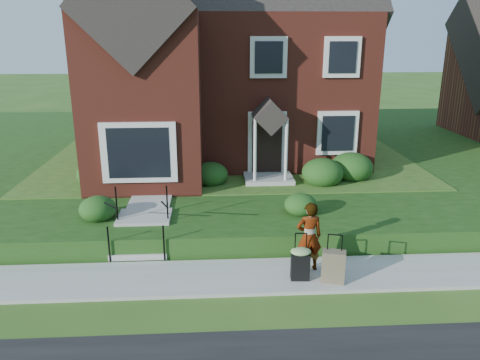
{
  "coord_description": "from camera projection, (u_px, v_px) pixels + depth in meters",
  "views": [
    {
      "loc": [
        -0.64,
        -9.46,
        5.29
      ],
      "look_at": [
        0.05,
        2.0,
        1.72
      ],
      "focal_mm": 35.0,
      "sensor_mm": 36.0,
      "label": 1
    }
  ],
  "objects": [
    {
      "name": "main_house",
      "position": [
        222.0,
        36.0,
        18.21
      ],
      "size": [
        10.4,
        10.2,
        9.4
      ],
      "color": "maroon",
      "rests_on": "terrace"
    },
    {
      "name": "suitcase_olive",
      "position": [
        333.0,
        266.0,
        10.22
      ],
      "size": [
        0.56,
        0.41,
        1.1
      ],
      "rotation": [
        0.0,
        0.0,
        -0.28
      ],
      "color": "brown",
      "rests_on": "sidewalk"
    },
    {
      "name": "suitcase_black",
      "position": [
        300.0,
        262.0,
        10.3
      ],
      "size": [
        0.47,
        0.4,
        1.09
      ],
      "rotation": [
        0.0,
        0.0,
        -0.06
      ],
      "color": "black",
      "rests_on": "sidewalk"
    },
    {
      "name": "sidewalk",
      "position": [
        243.0,
        277.0,
        10.62
      ],
      "size": [
        60.0,
        1.6,
        0.08
      ],
      "primitive_type": "cube",
      "color": "#9E9B93",
      "rests_on": "ground"
    },
    {
      "name": "woman",
      "position": [
        309.0,
        237.0,
        10.63
      ],
      "size": [
        0.63,
        0.45,
        1.64
      ],
      "primitive_type": "imported",
      "rotation": [
        0.0,
        0.0,
        3.24
      ],
      "color": "#999999",
      "rests_on": "sidewalk"
    },
    {
      "name": "front_steps",
      "position": [
        142.0,
        229.0,
        12.1
      ],
      "size": [
        1.4,
        2.02,
        1.5
      ],
      "color": "#9E9B93",
      "rests_on": "ground"
    },
    {
      "name": "terrace",
      "position": [
        315.0,
        150.0,
        21.16
      ],
      "size": [
        44.0,
        20.0,
        0.6
      ],
      "primitive_type": "cube",
      "color": "#1A3D10",
      "rests_on": "ground"
    },
    {
      "name": "walkway",
      "position": [
        156.0,
        186.0,
        15.07
      ],
      "size": [
        1.2,
        6.0,
        0.06
      ],
      "primitive_type": "cube",
      "color": "#9E9B93",
      "rests_on": "terrace"
    },
    {
      "name": "ground",
      "position": [
        243.0,
        278.0,
        10.63
      ],
      "size": [
        120.0,
        120.0,
        0.0
      ],
      "primitive_type": "plane",
      "color": "#2D5119",
      "rests_on": "ground"
    },
    {
      "name": "foundation_shrubs",
      "position": [
        238.0,
        173.0,
        14.95
      ],
      "size": [
        9.78,
        4.38,
        1.04
      ],
      "color": "#103811",
      "rests_on": "terrace"
    }
  ]
}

